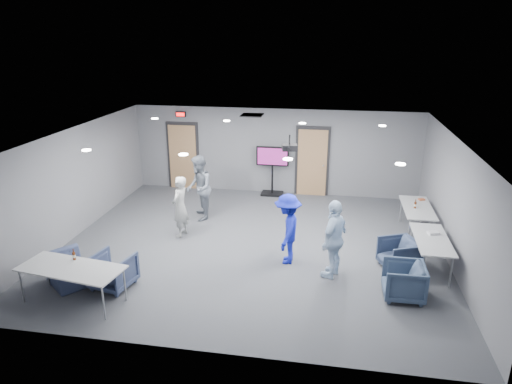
% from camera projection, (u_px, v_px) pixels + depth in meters
% --- Properties ---
extents(floor, '(9.00, 9.00, 0.00)m').
position_uv_depth(floor, '(252.00, 245.00, 11.09)').
color(floor, '#393B41').
rests_on(floor, ground).
extents(ceiling, '(9.00, 9.00, 0.00)m').
position_uv_depth(ceiling, '(252.00, 136.00, 10.20)').
color(ceiling, silver).
rests_on(ceiling, wall_back).
extents(wall_back, '(9.00, 0.02, 2.70)m').
position_uv_depth(wall_back, '(274.00, 152.00, 14.37)').
color(wall_back, slate).
rests_on(wall_back, floor).
extents(wall_front, '(9.00, 0.02, 2.70)m').
position_uv_depth(wall_front, '(205.00, 278.00, 6.92)').
color(wall_front, slate).
rests_on(wall_front, floor).
extents(wall_left, '(0.02, 8.00, 2.70)m').
position_uv_depth(wall_left, '(75.00, 183.00, 11.37)').
color(wall_left, slate).
rests_on(wall_left, floor).
extents(wall_right, '(0.02, 8.00, 2.70)m').
position_uv_depth(wall_right, '(455.00, 204.00, 9.93)').
color(wall_right, slate).
rests_on(wall_right, floor).
extents(door_left, '(1.06, 0.17, 2.24)m').
position_uv_depth(door_left, '(183.00, 156.00, 14.90)').
color(door_left, black).
rests_on(door_left, wall_back).
extents(door_right, '(1.06, 0.17, 2.24)m').
position_uv_depth(door_right, '(312.00, 162.00, 14.23)').
color(door_right, black).
rests_on(door_right, wall_back).
extents(exit_sign, '(0.32, 0.08, 0.16)m').
position_uv_depth(exit_sign, '(181.00, 114.00, 14.43)').
color(exit_sign, black).
rests_on(exit_sign, wall_back).
extents(hvac_diffuser, '(0.60, 0.60, 0.03)m').
position_uv_depth(hvac_diffuser, '(252.00, 115.00, 12.89)').
color(hvac_diffuser, black).
rests_on(hvac_diffuser, ceiling).
extents(downlights, '(6.18, 3.78, 0.02)m').
position_uv_depth(downlights, '(252.00, 137.00, 10.21)').
color(downlights, white).
rests_on(downlights, ceiling).
extents(person_a, '(0.46, 0.62, 1.56)m').
position_uv_depth(person_a, '(180.00, 207.00, 11.37)').
color(person_a, '#9A9D9A').
rests_on(person_a, floor).
extents(person_b, '(0.92, 1.04, 1.79)m').
position_uv_depth(person_b, '(199.00, 188.00, 12.40)').
color(person_b, slate).
rests_on(person_b, floor).
extents(person_c, '(0.79, 1.08, 1.70)m').
position_uv_depth(person_c, '(334.00, 239.00, 9.43)').
color(person_c, '#C4DEFC').
rests_on(person_c, floor).
extents(person_d, '(0.61, 1.04, 1.60)m').
position_uv_depth(person_d, '(288.00, 229.00, 10.04)').
color(person_d, '#1923A8').
rests_on(person_d, floor).
extents(chair_right_b, '(0.97, 0.96, 0.68)m').
position_uv_depth(chair_right_b, '(399.00, 254.00, 9.90)').
color(chair_right_b, '#333E58').
rests_on(chair_right_b, floor).
extents(chair_right_c, '(0.78, 0.76, 0.71)m').
position_uv_depth(chair_right_c, '(404.00, 281.00, 8.79)').
color(chair_right_c, '#384861').
rests_on(chair_right_c, floor).
extents(chair_front_a, '(0.90, 0.92, 0.71)m').
position_uv_depth(chair_front_a, '(113.00, 271.00, 9.17)').
color(chair_front_a, '#36405E').
rests_on(chair_front_a, floor).
extents(chair_front_b, '(1.26, 1.24, 0.62)m').
position_uv_depth(chair_front_b, '(67.00, 270.00, 9.30)').
color(chair_front_b, '#394363').
rests_on(chair_front_b, floor).
extents(table_right_a, '(0.71, 1.71, 0.73)m').
position_uv_depth(table_right_a, '(417.00, 209.00, 11.51)').
color(table_right_a, '#B7BABC').
rests_on(table_right_a, floor).
extents(table_right_b, '(0.70, 1.68, 0.73)m').
position_uv_depth(table_right_b, '(432.00, 241.00, 9.74)').
color(table_right_b, '#B7BABC').
rests_on(table_right_b, floor).
extents(table_front_left, '(2.08, 1.10, 0.73)m').
position_uv_depth(table_front_left, '(71.00, 269.00, 8.54)').
color(table_front_left, '#B7BABC').
rests_on(table_front_left, floor).
extents(bottle_front, '(0.06, 0.06, 0.23)m').
position_uv_depth(bottle_front, '(74.00, 256.00, 8.79)').
color(bottle_front, '#51230D').
rests_on(bottle_front, table_front_left).
extents(bottle_right, '(0.06, 0.06, 0.23)m').
position_uv_depth(bottle_right, '(415.00, 205.00, 11.39)').
color(bottle_right, '#51230D').
rests_on(bottle_right, table_right_a).
extents(snack_box, '(0.19, 0.16, 0.04)m').
position_uv_depth(snack_box, '(422.00, 199.00, 11.97)').
color(snack_box, '#B5542D').
rests_on(snack_box, table_right_a).
extents(wrapper, '(0.27, 0.22, 0.05)m').
position_uv_depth(wrapper, '(433.00, 233.00, 9.94)').
color(wrapper, silver).
rests_on(wrapper, table_right_b).
extents(tv_stand, '(1.02, 0.49, 1.56)m').
position_uv_depth(tv_stand, '(272.00, 168.00, 14.29)').
color(tv_stand, black).
rests_on(tv_stand, floor).
extents(projector, '(0.39, 0.36, 0.36)m').
position_uv_depth(projector, '(289.00, 147.00, 10.45)').
color(projector, black).
rests_on(projector, ceiling).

